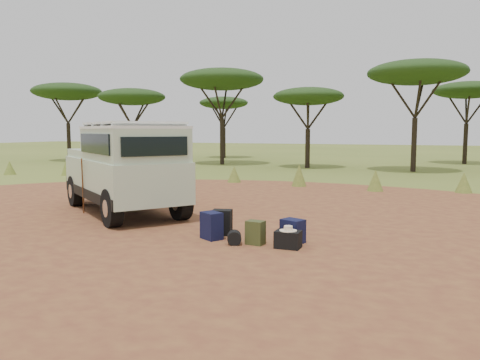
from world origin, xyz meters
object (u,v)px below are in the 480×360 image
at_px(backpack_navy, 212,226).
at_px(duffel_navy, 293,231).
at_px(walking_staff, 83,186).
at_px(hard_case, 288,240).
at_px(backpack_olive, 255,233).
at_px(safari_vehicle, 125,170).
at_px(backpack_black, 222,223).

bearing_deg(backpack_navy, duffel_navy, 42.72).
height_order(walking_staff, duffel_navy, walking_staff).
bearing_deg(hard_case, backpack_navy, 175.54).
height_order(walking_staff, backpack_olive, walking_staff).
xyz_separation_m(safari_vehicle, walking_staff, (-0.95, -0.57, -0.42)).
relative_size(walking_staff, backpack_navy, 2.70).
relative_size(backpack_olive, hard_case, 1.00).
bearing_deg(safari_vehicle, backpack_navy, 7.44).
height_order(safari_vehicle, walking_staff, safari_vehicle).
distance_m(duffel_navy, hard_case, 0.45).
bearing_deg(backpack_navy, backpack_black, 115.60).
bearing_deg(safari_vehicle, backpack_black, 13.40).
bearing_deg(safari_vehicle, hard_case, 14.62).
height_order(backpack_black, backpack_olive, backpack_black).
relative_size(walking_staff, hard_case, 3.21).
distance_m(walking_staff, hard_case, 6.29).
relative_size(safari_vehicle, walking_staff, 3.39).
bearing_deg(hard_case, duffel_navy, 93.86).
relative_size(duffel_navy, hard_case, 1.01).
bearing_deg(backpack_black, backpack_olive, -40.47).
height_order(safari_vehicle, hard_case, safari_vehicle).
xyz_separation_m(safari_vehicle, backpack_olive, (4.47, -1.99, -0.94)).
relative_size(safari_vehicle, duffel_navy, 10.81).
relative_size(backpack_black, hard_case, 1.16).
bearing_deg(backpack_olive, duffel_navy, 39.59).
bearing_deg(backpack_olive, safari_vehicle, 162.74).
distance_m(safari_vehicle, backpack_navy, 4.06).
bearing_deg(duffel_navy, walking_staff, -167.78).
distance_m(backpack_black, duffel_navy, 1.59).
height_order(walking_staff, backpack_black, walking_staff).
relative_size(walking_staff, backpack_black, 2.77).
bearing_deg(walking_staff, backpack_olive, -53.38).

